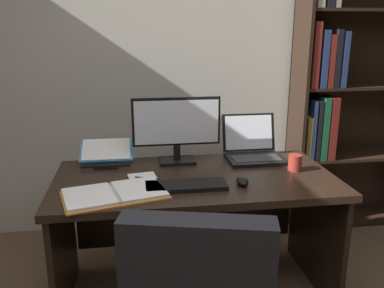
{
  "coord_description": "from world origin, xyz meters",
  "views": [
    {
      "loc": [
        -0.41,
        -1.06,
        1.54
      ],
      "look_at": [
        -0.1,
        1.01,
        0.95
      ],
      "focal_mm": 38.03,
      "sensor_mm": 36.0,
      "label": 1
    }
  ],
  "objects_px": {
    "keyboard": "(186,186)",
    "pen": "(147,178)",
    "desk": "(193,204)",
    "notepad": "(144,180)",
    "coffee_mug": "(295,163)",
    "monitor": "(177,129)",
    "laptop": "(253,150)",
    "computer_mouse": "(242,181)",
    "bookshelf": "(342,88)",
    "open_binder": "(115,194)",
    "reading_stand_with_book": "(106,153)"
  },
  "relations": [
    {
      "from": "laptop",
      "to": "keyboard",
      "type": "xyz_separation_m",
      "value": [
        -0.49,
        -0.44,
        -0.04
      ]
    },
    {
      "from": "monitor",
      "to": "keyboard",
      "type": "bearing_deg",
      "value": -90.0
    },
    {
      "from": "desk",
      "to": "notepad",
      "type": "bearing_deg",
      "value": -160.59
    },
    {
      "from": "coffee_mug",
      "to": "monitor",
      "type": "bearing_deg",
      "value": 158.69
    },
    {
      "from": "keyboard",
      "to": "open_binder",
      "type": "distance_m",
      "value": 0.37
    },
    {
      "from": "desk",
      "to": "monitor",
      "type": "xyz_separation_m",
      "value": [
        -0.07,
        0.19,
        0.41
      ]
    },
    {
      "from": "computer_mouse",
      "to": "open_binder",
      "type": "distance_m",
      "value": 0.67
    },
    {
      "from": "laptop",
      "to": "keyboard",
      "type": "relative_size",
      "value": 0.83
    },
    {
      "from": "bookshelf",
      "to": "open_binder",
      "type": "xyz_separation_m",
      "value": [
        -1.7,
        -0.99,
        -0.35
      ]
    },
    {
      "from": "bookshelf",
      "to": "notepad",
      "type": "relative_size",
      "value": 10.64
    },
    {
      "from": "notepad",
      "to": "coffee_mug",
      "type": "bearing_deg",
      "value": 2.21
    },
    {
      "from": "desk",
      "to": "bookshelf",
      "type": "relative_size",
      "value": 0.7
    },
    {
      "from": "computer_mouse",
      "to": "notepad",
      "type": "relative_size",
      "value": 0.5
    },
    {
      "from": "bookshelf",
      "to": "pen",
      "type": "height_order",
      "value": "bookshelf"
    },
    {
      "from": "bookshelf",
      "to": "computer_mouse",
      "type": "xyz_separation_m",
      "value": [
        -1.03,
        -0.94,
        -0.34
      ]
    },
    {
      "from": "notepad",
      "to": "pen",
      "type": "xyz_separation_m",
      "value": [
        0.02,
        0.0,
        0.01
      ]
    },
    {
      "from": "desk",
      "to": "notepad",
      "type": "height_order",
      "value": "notepad"
    },
    {
      "from": "monitor",
      "to": "open_binder",
      "type": "distance_m",
      "value": 0.64
    },
    {
      "from": "desk",
      "to": "reading_stand_with_book",
      "type": "relative_size",
      "value": 4.94
    },
    {
      "from": "desk",
      "to": "reading_stand_with_book",
      "type": "height_order",
      "value": "reading_stand_with_book"
    },
    {
      "from": "monitor",
      "to": "laptop",
      "type": "height_order",
      "value": "monitor"
    },
    {
      "from": "open_binder",
      "to": "coffee_mug",
      "type": "height_order",
      "value": "coffee_mug"
    },
    {
      "from": "laptop",
      "to": "monitor",
      "type": "bearing_deg",
      "value": -178.87
    },
    {
      "from": "monitor",
      "to": "reading_stand_with_book",
      "type": "height_order",
      "value": "monitor"
    },
    {
      "from": "pen",
      "to": "coffee_mug",
      "type": "relative_size",
      "value": 1.46
    },
    {
      "from": "computer_mouse",
      "to": "desk",
      "type": "bearing_deg",
      "value": 133.24
    },
    {
      "from": "pen",
      "to": "notepad",
      "type": "bearing_deg",
      "value": 180.0
    },
    {
      "from": "open_binder",
      "to": "notepad",
      "type": "bearing_deg",
      "value": 37.57
    },
    {
      "from": "pen",
      "to": "desk",
      "type": "bearing_deg",
      "value": 20.73
    },
    {
      "from": "computer_mouse",
      "to": "reading_stand_with_book",
      "type": "height_order",
      "value": "reading_stand_with_book"
    },
    {
      "from": "open_binder",
      "to": "pen",
      "type": "distance_m",
      "value": 0.25
    },
    {
      "from": "reading_stand_with_book",
      "to": "notepad",
      "type": "relative_size",
      "value": 1.51
    },
    {
      "from": "desk",
      "to": "computer_mouse",
      "type": "relative_size",
      "value": 15.06
    },
    {
      "from": "keyboard",
      "to": "notepad",
      "type": "relative_size",
      "value": 2.0
    },
    {
      "from": "laptop",
      "to": "notepad",
      "type": "bearing_deg",
      "value": -156.83
    },
    {
      "from": "open_binder",
      "to": "monitor",
      "type": "bearing_deg",
      "value": 38.68
    },
    {
      "from": "reading_stand_with_book",
      "to": "open_binder",
      "type": "xyz_separation_m",
      "value": [
        0.06,
        -0.53,
        -0.05
      ]
    },
    {
      "from": "keyboard",
      "to": "notepad",
      "type": "xyz_separation_m",
      "value": [
        -0.22,
        0.14,
        -0.01
      ]
    },
    {
      "from": "open_binder",
      "to": "notepad",
      "type": "xyz_separation_m",
      "value": [
        0.15,
        0.19,
        -0.01
      ]
    },
    {
      "from": "computer_mouse",
      "to": "reading_stand_with_book",
      "type": "relative_size",
      "value": 0.33
    },
    {
      "from": "bookshelf",
      "to": "keyboard",
      "type": "relative_size",
      "value": 5.32
    },
    {
      "from": "keyboard",
      "to": "pen",
      "type": "distance_m",
      "value": 0.24
    },
    {
      "from": "pen",
      "to": "monitor",
      "type": "bearing_deg",
      "value": 56.15
    },
    {
      "from": "reading_stand_with_book",
      "to": "pen",
      "type": "relative_size",
      "value": 2.27
    },
    {
      "from": "notepad",
      "to": "coffee_mug",
      "type": "height_order",
      "value": "coffee_mug"
    },
    {
      "from": "computer_mouse",
      "to": "pen",
      "type": "relative_size",
      "value": 0.74
    },
    {
      "from": "computer_mouse",
      "to": "reading_stand_with_book",
      "type": "distance_m",
      "value": 0.88
    },
    {
      "from": "bookshelf",
      "to": "computer_mouse",
      "type": "distance_m",
      "value": 1.44
    },
    {
      "from": "desk",
      "to": "coffee_mug",
      "type": "relative_size",
      "value": 16.3
    },
    {
      "from": "open_binder",
      "to": "coffee_mug",
      "type": "bearing_deg",
      "value": -1.87
    }
  ]
}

